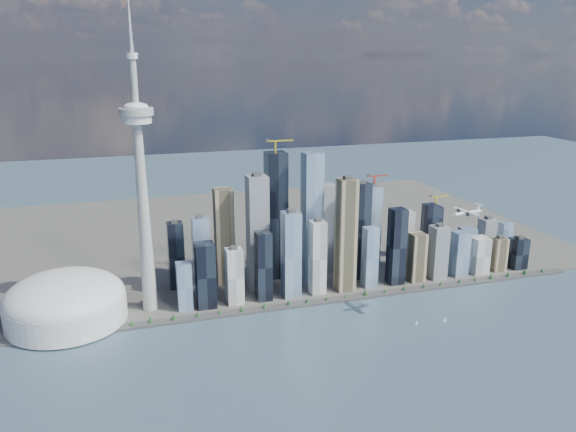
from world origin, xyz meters
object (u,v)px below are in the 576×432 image
object	(u,v)px
dome_stadium	(66,302)
airplane	(467,212)
needle_tower	(141,183)
sailboat_west	(445,320)
sailboat_east	(417,323)

from	to	relation	value
dome_stadium	airplane	bearing A→B (deg)	-16.27
needle_tower	sailboat_west	xyz separation A→B (m)	(484.82, -194.74, -232.65)
dome_stadium	airplane	xyz separation A→B (m)	(647.08, -188.91, 156.35)
needle_tower	dome_stadium	distance (m)	241.40
dome_stadium	sailboat_east	size ratio (longest dim) A/B	24.12
sailboat_east	airplane	bearing A→B (deg)	-9.46
dome_stadium	airplane	size ratio (longest dim) A/B	3.19
needle_tower	airplane	world-z (taller)	needle_tower
airplane	sailboat_west	bearing A→B (deg)	160.42
sailboat_west	sailboat_east	bearing A→B (deg)	179.56
needle_tower	airplane	distance (m)	546.17
dome_stadium	airplane	world-z (taller)	airplane
sailboat_east	dome_stadium	bearing A→B (deg)	159.66
airplane	sailboat_west	world-z (taller)	airplane
sailboat_west	airplane	bearing A→B (deg)	-6.21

